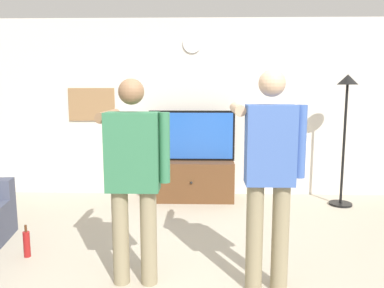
{
  "coord_description": "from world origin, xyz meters",
  "views": [
    {
      "loc": [
        0.09,
        -2.97,
        1.67
      ],
      "look_at": [
        -0.02,
        1.2,
        1.05
      ],
      "focal_mm": 35.6,
      "sensor_mm": 36.0,
      "label": 1
    }
  ],
  "objects_px": {
    "framed_picture": "(92,104)",
    "person_standing_nearer_couch": "(269,169)",
    "television": "(192,136)",
    "wall_clock": "(192,43)",
    "floor_lamp": "(346,113)",
    "beverage_bottle": "(27,244)",
    "tv_stand": "(192,180)",
    "person_standing_nearer_lamp": "(133,170)"
  },
  "relations": [
    {
      "from": "television",
      "to": "framed_picture",
      "type": "distance_m",
      "value": 1.64
    },
    {
      "from": "wall_clock",
      "to": "person_standing_nearer_lamp",
      "type": "distance_m",
      "value": 3.11
    },
    {
      "from": "person_standing_nearer_lamp",
      "to": "person_standing_nearer_couch",
      "type": "xyz_separation_m",
      "value": [
        1.11,
        -0.07,
        0.03
      ]
    },
    {
      "from": "tv_stand",
      "to": "television",
      "type": "bearing_deg",
      "value": 90.0
    },
    {
      "from": "tv_stand",
      "to": "person_standing_nearer_lamp",
      "type": "xyz_separation_m",
      "value": [
        -0.42,
        -2.49,
        0.7
      ]
    },
    {
      "from": "television",
      "to": "floor_lamp",
      "type": "relative_size",
      "value": 0.69
    },
    {
      "from": "tv_stand",
      "to": "television",
      "type": "distance_m",
      "value": 0.67
    },
    {
      "from": "framed_picture",
      "to": "person_standing_nearer_lamp",
      "type": "bearing_deg",
      "value": -67.79
    },
    {
      "from": "floor_lamp",
      "to": "beverage_bottle",
      "type": "height_order",
      "value": "floor_lamp"
    },
    {
      "from": "wall_clock",
      "to": "tv_stand",
      "type": "bearing_deg",
      "value": -90.0
    },
    {
      "from": "floor_lamp",
      "to": "framed_picture",
      "type": "bearing_deg",
      "value": 171.82
    },
    {
      "from": "person_standing_nearer_couch",
      "to": "framed_picture",
      "type": "bearing_deg",
      "value": 128.19
    },
    {
      "from": "tv_stand",
      "to": "beverage_bottle",
      "type": "bearing_deg",
      "value": -128.08
    },
    {
      "from": "tv_stand",
      "to": "floor_lamp",
      "type": "xyz_separation_m",
      "value": [
        2.14,
        -0.24,
        1.03
      ]
    },
    {
      "from": "television",
      "to": "wall_clock",
      "type": "distance_m",
      "value": 1.39
    },
    {
      "from": "beverage_bottle",
      "to": "framed_picture",
      "type": "bearing_deg",
      "value": 89.26
    },
    {
      "from": "tv_stand",
      "to": "floor_lamp",
      "type": "height_order",
      "value": "floor_lamp"
    },
    {
      "from": "tv_stand",
      "to": "floor_lamp",
      "type": "bearing_deg",
      "value": -6.31
    },
    {
      "from": "framed_picture",
      "to": "person_standing_nearer_couch",
      "type": "xyz_separation_m",
      "value": [
        2.25,
        -2.86,
        -0.39
      ]
    },
    {
      "from": "wall_clock",
      "to": "floor_lamp",
      "type": "distance_m",
      "value": 2.42
    },
    {
      "from": "television",
      "to": "floor_lamp",
      "type": "height_order",
      "value": "floor_lamp"
    },
    {
      "from": "television",
      "to": "beverage_bottle",
      "type": "relative_size",
      "value": 3.86
    },
    {
      "from": "framed_picture",
      "to": "person_standing_nearer_lamp",
      "type": "xyz_separation_m",
      "value": [
        1.14,
        -2.79,
        -0.42
      ]
    },
    {
      "from": "beverage_bottle",
      "to": "floor_lamp",
      "type": "bearing_deg",
      "value": 25.61
    },
    {
      "from": "wall_clock",
      "to": "person_standing_nearer_couch",
      "type": "distance_m",
      "value": 3.21
    },
    {
      "from": "person_standing_nearer_lamp",
      "to": "floor_lamp",
      "type": "bearing_deg",
      "value": 41.35
    },
    {
      "from": "framed_picture",
      "to": "person_standing_nearer_lamp",
      "type": "relative_size",
      "value": 0.41
    },
    {
      "from": "floor_lamp",
      "to": "tv_stand",
      "type": "bearing_deg",
      "value": 173.69
    },
    {
      "from": "framed_picture",
      "to": "person_standing_nearer_couch",
      "type": "bearing_deg",
      "value": -51.81
    },
    {
      "from": "tv_stand",
      "to": "beverage_bottle",
      "type": "height_order",
      "value": "tv_stand"
    },
    {
      "from": "person_standing_nearer_couch",
      "to": "wall_clock",
      "type": "bearing_deg",
      "value": 103.61
    },
    {
      "from": "person_standing_nearer_lamp",
      "to": "person_standing_nearer_couch",
      "type": "distance_m",
      "value": 1.11
    },
    {
      "from": "floor_lamp",
      "to": "beverage_bottle",
      "type": "bearing_deg",
      "value": -154.39
    },
    {
      "from": "tv_stand",
      "to": "person_standing_nearer_lamp",
      "type": "bearing_deg",
      "value": -99.54
    },
    {
      "from": "television",
      "to": "framed_picture",
      "type": "bearing_deg",
      "value": 170.93
    },
    {
      "from": "tv_stand",
      "to": "wall_clock",
      "type": "relative_size",
      "value": 4.39
    },
    {
      "from": "tv_stand",
      "to": "television",
      "type": "height_order",
      "value": "television"
    },
    {
      "from": "framed_picture",
      "to": "floor_lamp",
      "type": "xyz_separation_m",
      "value": [
        3.7,
        -0.53,
        -0.09
      ]
    },
    {
      "from": "framed_picture",
      "to": "floor_lamp",
      "type": "relative_size",
      "value": 0.39
    },
    {
      "from": "tv_stand",
      "to": "wall_clock",
      "type": "height_order",
      "value": "wall_clock"
    },
    {
      "from": "wall_clock",
      "to": "framed_picture",
      "type": "bearing_deg",
      "value": 179.82
    },
    {
      "from": "wall_clock",
      "to": "person_standing_nearer_couch",
      "type": "xyz_separation_m",
      "value": [
        0.69,
        -2.85,
        -1.3
      ]
    }
  ]
}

